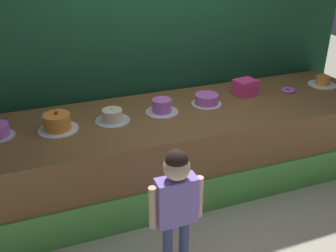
# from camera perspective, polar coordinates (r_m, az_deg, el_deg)

# --- Properties ---
(ground_plane) EXTENTS (12.00, 12.00, 0.00)m
(ground_plane) POSITION_cam_1_polar(r_m,az_deg,el_deg) (3.83, 5.94, -11.91)
(ground_plane) COLOR #BCB29E
(stage_platform) EXTENTS (4.03, 1.16, 0.79)m
(stage_platform) POSITION_cam_1_polar(r_m,az_deg,el_deg) (4.03, 2.66, -2.92)
(stage_platform) COLOR brown
(stage_platform) RESTS_ON ground_plane
(curtain_backdrop) EXTENTS (4.39, 0.08, 3.03)m
(curtain_backdrop) POSITION_cam_1_polar(r_m,az_deg,el_deg) (4.23, -0.73, 14.81)
(curtain_backdrop) COLOR #19472D
(curtain_backdrop) RESTS_ON ground_plane
(child_figure) EXTENTS (0.41, 0.19, 1.06)m
(child_figure) POSITION_cam_1_polar(r_m,az_deg,el_deg) (2.82, 1.21, -10.14)
(child_figure) COLOR #3F4C8C
(child_figure) RESTS_ON ground_plane
(pink_box) EXTENTS (0.25, 0.21, 0.17)m
(pink_box) POSITION_cam_1_polar(r_m,az_deg,el_deg) (4.28, 10.98, 5.48)
(pink_box) COLOR #F53C8D
(pink_box) RESTS_ON stage_platform
(donut) EXTENTS (0.14, 0.14, 0.04)m
(donut) POSITION_cam_1_polar(r_m,az_deg,el_deg) (4.50, 16.90, 4.95)
(donut) COLOR #CC66D8
(donut) RESTS_ON stage_platform
(cake_left) EXTENTS (0.35, 0.35, 0.18)m
(cake_left) POSITION_cam_1_polar(r_m,az_deg,el_deg) (3.58, -15.62, 0.46)
(cake_left) COLOR silver
(cake_left) RESTS_ON stage_platform
(cake_center_left) EXTENTS (0.32, 0.32, 0.16)m
(cake_center_left) POSITION_cam_1_polar(r_m,az_deg,el_deg) (3.65, -8.00, 1.41)
(cake_center_left) COLOR silver
(cake_center_left) RESTS_ON stage_platform
(cake_center_right) EXTENTS (0.32, 0.32, 0.18)m
(cake_center_right) POSITION_cam_1_polar(r_m,az_deg,el_deg) (3.79, -0.90, 2.80)
(cake_center_right) COLOR silver
(cake_center_right) RESTS_ON stage_platform
(cake_right) EXTENTS (0.30, 0.30, 0.10)m
(cake_right) POSITION_cam_1_polar(r_m,az_deg,el_deg) (4.00, 5.58, 3.80)
(cake_right) COLOR white
(cake_right) RESTS_ON stage_platform
(cake_far_right) EXTENTS (0.31, 0.31, 0.11)m
(cake_far_right) POSITION_cam_1_polar(r_m,az_deg,el_deg) (4.82, 21.35, 5.98)
(cake_far_right) COLOR white
(cake_far_right) RESTS_ON stage_platform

